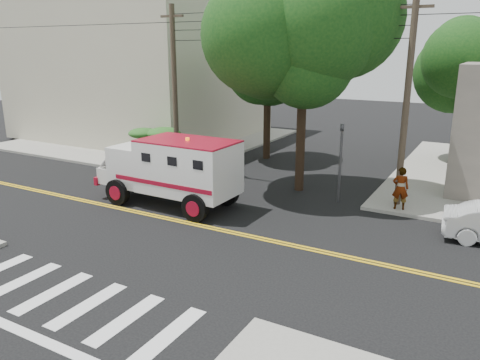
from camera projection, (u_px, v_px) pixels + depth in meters
The scene contains 12 objects.
ground at pixel (201, 226), 18.59m from camera, with size 100.00×100.00×0.00m, color black.
sidewalk_nw at pixel (153, 138), 36.25m from camera, with size 17.00×17.00×0.15m, color gray.
building_left at pixel (143, 70), 37.07m from camera, with size 16.00×14.00×10.00m, color #C0B79D.
utility_pole_left at pixel (175, 93), 25.03m from camera, with size 0.28×0.28×9.00m, color #382D23.
utility_pole_right at pixel (406, 105), 19.61m from camera, with size 0.28×0.28×9.00m, color #382D23.
tree_main at pixel (311, 39), 20.93m from camera, with size 6.08×5.70×9.85m.
tree_left at pixel (271, 67), 28.19m from camera, with size 4.48×4.20×7.70m.
traffic_signal at pixel (341, 155), 20.90m from camera, with size 0.15×0.18×3.60m.
accessibility_sign at pixel (170, 149), 26.31m from camera, with size 0.45×0.10×2.02m.
palm_planter at pixel (158, 140), 27.20m from camera, with size 3.52×2.63×2.36m.
armored_truck at pixel (172, 168), 20.60m from camera, with size 6.74×2.82×3.05m.
pedestrian_a at pixel (400, 188), 19.85m from camera, with size 0.68×0.44×1.86m, color gray.
Camera 1 is at (9.84, -14.42, 6.81)m, focal length 35.00 mm.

